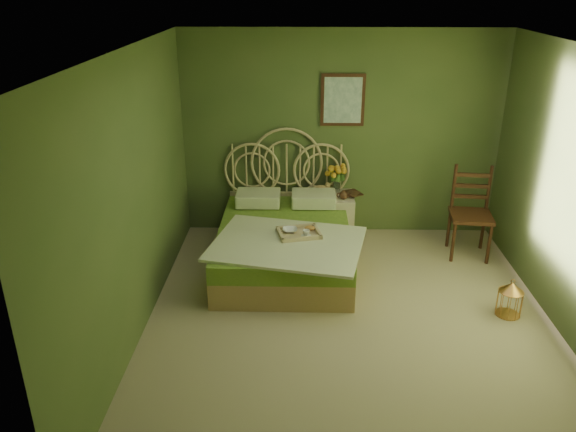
{
  "coord_description": "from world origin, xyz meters",
  "views": [
    {
      "loc": [
        -0.49,
        -4.68,
        3.14
      ],
      "look_at": [
        -0.63,
        1.0,
        0.72
      ],
      "focal_mm": 35.0,
      "sensor_mm": 36.0,
      "label": 1
    }
  ],
  "objects_px": {
    "chair": "(470,206)",
    "birdcage": "(510,299)",
    "nightstand": "(332,212)",
    "bed": "(285,240)"
  },
  "relations": [
    {
      "from": "nightstand",
      "to": "chair",
      "type": "xyz_separation_m",
      "value": [
        1.63,
        -0.37,
        0.24
      ]
    },
    {
      "from": "birdcage",
      "to": "bed",
      "type": "bearing_deg",
      "value": 155.54
    },
    {
      "from": "bed",
      "to": "birdcage",
      "type": "relative_size",
      "value": 6.17
    },
    {
      "from": "bed",
      "to": "chair",
      "type": "bearing_deg",
      "value": 9.8
    },
    {
      "from": "bed",
      "to": "nightstand",
      "type": "distance_m",
      "value": 0.96
    },
    {
      "from": "chair",
      "to": "bed",
      "type": "bearing_deg",
      "value": -163.9
    },
    {
      "from": "bed",
      "to": "birdcage",
      "type": "bearing_deg",
      "value": -24.46
    },
    {
      "from": "nightstand",
      "to": "chair",
      "type": "height_order",
      "value": "chair"
    },
    {
      "from": "nightstand",
      "to": "chair",
      "type": "bearing_deg",
      "value": -12.86
    },
    {
      "from": "chair",
      "to": "birdcage",
      "type": "height_order",
      "value": "chair"
    }
  ]
}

